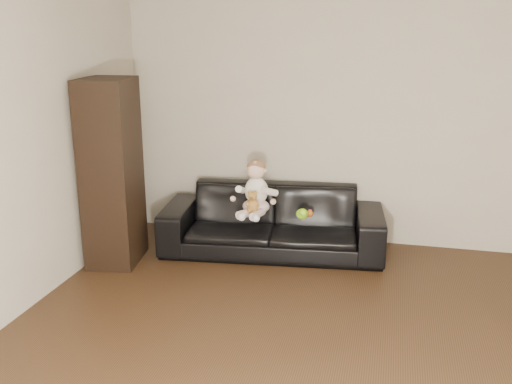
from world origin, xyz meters
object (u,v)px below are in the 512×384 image
(baby, at_px, (256,191))
(toy_green, at_px, (302,214))
(cabinet, at_px, (112,173))
(toy_rattle, at_px, (310,214))
(toy_blue_disc, at_px, (301,217))
(sofa, at_px, (272,221))
(teddy_bear, at_px, (253,202))

(baby, height_order, toy_green, baby)
(cabinet, distance_m, toy_green, 1.86)
(toy_rattle, xyz_separation_m, toy_blue_disc, (-0.08, -0.04, -0.03))
(cabinet, xyz_separation_m, baby, (1.28, 0.48, -0.22))
(toy_rattle, distance_m, toy_blue_disc, 0.10)
(toy_blue_disc, bearing_deg, sofa, 157.51)
(baby, distance_m, teddy_bear, 0.18)
(toy_green, bearing_deg, teddy_bear, -166.22)
(sofa, distance_m, baby, 0.39)
(teddy_bear, relative_size, toy_blue_disc, 2.20)
(baby, xyz_separation_m, toy_blue_disc, (0.46, -0.01, -0.23))
(cabinet, height_order, toy_green, cabinet)
(baby, xyz_separation_m, toy_green, (0.48, -0.05, -0.19))
(sofa, distance_m, teddy_bear, 0.42)
(sofa, relative_size, baby, 4.09)
(toy_rattle, bearing_deg, cabinet, -164.32)
(baby, relative_size, toy_rattle, 8.27)
(baby, distance_m, toy_rattle, 0.58)
(toy_green, relative_size, toy_rattle, 2.20)
(baby, distance_m, toy_blue_disc, 0.51)
(sofa, bearing_deg, teddy_bear, -121.50)
(cabinet, xyz_separation_m, toy_rattle, (1.82, 0.51, -0.43))
(toy_rattle, bearing_deg, teddy_bear, -159.89)
(baby, relative_size, teddy_bear, 2.57)
(cabinet, bearing_deg, baby, 12.31)
(teddy_bear, relative_size, toy_rattle, 3.22)
(toy_green, bearing_deg, baby, 174.04)
(cabinet, height_order, toy_rattle, cabinet)
(teddy_bear, distance_m, toy_blue_disc, 0.50)
(cabinet, xyz_separation_m, toy_blue_disc, (1.74, 0.47, -0.45))
(sofa, xyz_separation_m, toy_green, (0.33, -0.17, 0.15))
(sofa, height_order, baby, baby)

